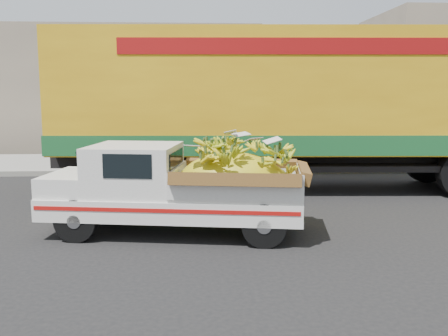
{
  "coord_description": "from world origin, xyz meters",
  "views": [
    {
      "loc": [
        -1.53,
        -7.55,
        2.34
      ],
      "look_at": [
        -1.05,
        1.15,
        1.04
      ],
      "focal_mm": 40.0,
      "sensor_mm": 36.0,
      "label": 1
    }
  ],
  "objects": [
    {
      "name": "building_left",
      "position": [
        -8.0,
        14.92,
        2.5
      ],
      "size": [
        18.0,
        6.0,
        5.0
      ],
      "primitive_type": "cube",
      "color": "gray",
      "rests_on": "ground"
    },
    {
      "name": "sidewalk",
      "position": [
        0.0,
        9.02,
        0.07
      ],
      "size": [
        60.0,
        4.0,
        0.14
      ],
      "primitive_type": "cube",
      "color": "gray",
      "rests_on": "ground"
    },
    {
      "name": "curb",
      "position": [
        0.0,
        6.92,
        0.07
      ],
      "size": [
        60.0,
        0.25,
        0.15
      ],
      "primitive_type": "cube",
      "color": "gray",
      "rests_on": "ground"
    },
    {
      "name": "semi_trailer",
      "position": [
        1.06,
        4.47,
        2.12
      ],
      "size": [
        12.03,
        3.07,
        3.8
      ],
      "rotation": [
        0.0,
        0.0,
        -0.05
      ],
      "color": "black",
      "rests_on": "ground"
    },
    {
      "name": "ground",
      "position": [
        0.0,
        0.0,
        0.0
      ],
      "size": [
        100.0,
        100.0,
        0.0
      ],
      "primitive_type": "plane",
      "color": "black",
      "rests_on": "ground"
    },
    {
      "name": "pickup_truck",
      "position": [
        -1.59,
        0.66,
        0.8
      ],
      "size": [
        4.45,
        2.19,
        1.49
      ],
      "rotation": [
        0.0,
        0.0,
        -0.15
      ],
      "color": "black",
      "rests_on": "ground"
    }
  ]
}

